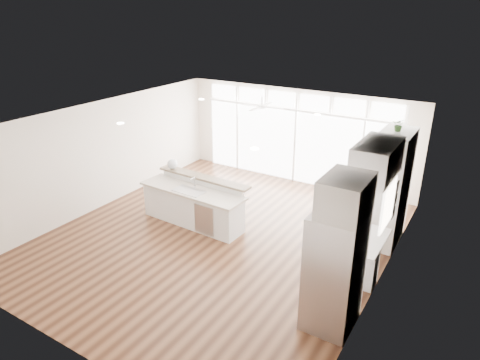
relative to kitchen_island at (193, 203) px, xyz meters
The scene contains 24 objects.
floor 1.08m from the kitchen_island, 13.99° to the right, with size 7.00×8.00×0.02m, color #3A1F12.
ceiling 2.36m from the kitchen_island, 13.99° to the right, with size 7.00×8.00×0.02m, color white.
wall_back 3.97m from the kitchen_island, 76.50° to the left, with size 7.00×0.04×2.70m, color beige.
wall_front 4.40m from the kitchen_island, 77.90° to the right, with size 7.00×0.04×2.70m, color beige.
wall_left 2.73m from the kitchen_island, behind, with size 0.04×8.00×2.70m, color beige.
wall_right 4.49m from the kitchen_island, ahead, with size 0.04×8.00×2.70m, color beige.
glass_wall 3.86m from the kitchen_island, 76.29° to the left, with size 5.80×0.06×2.08m, color white.
transom_row 4.25m from the kitchen_island, 76.29° to the left, with size 5.90×0.06×0.40m, color white.
desk_window 4.48m from the kitchen_island, ahead, with size 0.04×0.85×0.85m, color white.
ceiling_fan 3.26m from the kitchen_island, 81.04° to the left, with size 1.16×1.16×0.32m, color white.
recessed_lights 2.33m from the kitchen_island, ahead, with size 3.40×3.00×0.02m, color white.
oven_cabinet 4.43m from the kitchen_island, 21.12° to the left, with size 0.64×1.20×2.50m, color white.
desk_nook 4.04m from the kitchen_island, ahead, with size 0.72×1.30×0.76m, color white.
upper_cabinets 4.46m from the kitchen_island, ahead, with size 0.64×1.30×0.64m, color white.
refrigerator 4.34m from the kitchen_island, 21.42° to the right, with size 0.76×0.90×2.00m, color #AFAFB4.
fridge_cabinet 4.71m from the kitchen_island, 21.14° to the right, with size 0.64×0.90×0.60m, color white.
framed_photos 4.51m from the kitchen_island, ahead, with size 0.06×0.22×0.80m, color black.
kitchen_island is the anchor object (origin of this frame).
rug 3.54m from the kitchen_island, ahead, with size 0.89×0.64×0.01m, color #391C12.
office_chair 3.79m from the kitchen_island, ahead, with size 0.48×0.45×0.93m, color black.
fishbowl 1.22m from the kitchen_island, 154.67° to the left, with size 0.25×0.25×0.25m, color silver.
monitor 3.98m from the kitchen_island, ahead, with size 0.08×0.45×0.38m, color black.
keyboard 3.79m from the kitchen_island, ahead, with size 0.13×0.34×0.02m, color silver.
potted_plant 4.84m from the kitchen_island, 21.12° to the left, with size 0.24×0.27×0.21m, color #39632A.
Camera 1 is at (4.81, -6.94, 4.87)m, focal length 32.00 mm.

